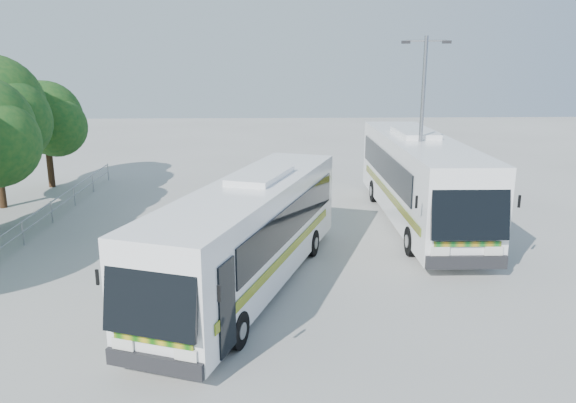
{
  "coord_description": "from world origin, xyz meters",
  "views": [
    {
      "loc": [
        -0.4,
        -18.14,
        7.13
      ],
      "look_at": [
        0.32,
        2.85,
        1.71
      ],
      "focal_mm": 35.0,
      "sensor_mm": 36.0,
      "label": 1
    }
  ],
  "objects_px": {
    "coach_main": "(250,232)",
    "coach_adjacent": "(419,177)",
    "lamppost": "(421,126)",
    "tree_far_e": "(46,118)"
  },
  "relations": [
    {
      "from": "coach_main",
      "to": "lamppost",
      "type": "bearing_deg",
      "value": 61.15
    },
    {
      "from": "coach_main",
      "to": "lamppost",
      "type": "height_order",
      "value": "lamppost"
    },
    {
      "from": "coach_main",
      "to": "coach_adjacent",
      "type": "distance_m",
      "value": 9.94
    },
    {
      "from": "tree_far_e",
      "to": "lamppost",
      "type": "relative_size",
      "value": 0.74
    },
    {
      "from": "coach_main",
      "to": "coach_adjacent",
      "type": "relative_size",
      "value": 0.9
    },
    {
      "from": "tree_far_e",
      "to": "coach_adjacent",
      "type": "height_order",
      "value": "tree_far_e"
    },
    {
      "from": "coach_adjacent",
      "to": "lamppost",
      "type": "height_order",
      "value": "lamppost"
    },
    {
      "from": "tree_far_e",
      "to": "coach_main",
      "type": "height_order",
      "value": "tree_far_e"
    },
    {
      "from": "coach_adjacent",
      "to": "lamppost",
      "type": "xyz_separation_m",
      "value": [
        -0.24,
        -0.81,
        2.34
      ]
    },
    {
      "from": "lamppost",
      "to": "coach_main",
      "type": "bearing_deg",
      "value": -129.53
    }
  ]
}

